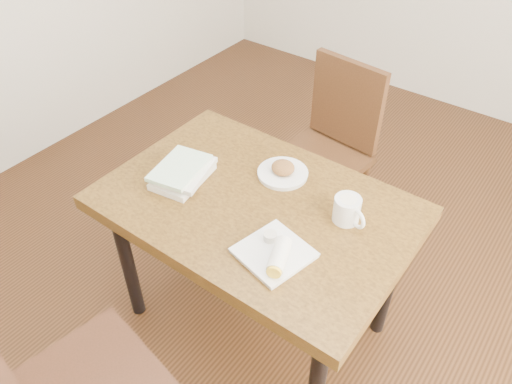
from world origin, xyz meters
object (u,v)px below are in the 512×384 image
Objects in this scene: book_stack at (183,173)px; table at (256,218)px; coffee_mug at (348,210)px; plate_scone at (283,171)px; plate_burrito at (275,253)px; chair_far at (330,141)px.

table is at bearing 11.11° from book_stack.
coffee_mug is 0.67m from book_stack.
plate_scone is 0.45m from plate_burrito.
book_stack is at bearing -168.89° from table.
coffee_mug is (0.32, 0.12, 0.14)m from table.
book_stack is at bearing -139.97° from plate_scone.
plate_scone and book_stack have the same top height.
book_stack is (-0.31, -0.26, 0.01)m from plate_scone.
plate_burrito is at bearing -13.36° from book_stack.
book_stack is (-0.64, -0.18, -0.02)m from coffee_mug.
table is 1.23× the size of chair_far.
chair_far is at bearing 99.13° from plate_scone.
plate_burrito is (0.22, -0.19, 0.11)m from table.
chair_far reaches higher than plate_scone.
book_stack is (-0.54, 0.13, 0.01)m from plate_burrito.
table is 4.42× the size of plate_burrito.
plate_burrito reaches higher than book_stack.
book_stack is (-0.21, -0.84, 0.23)m from chair_far.
table is at bearing -160.19° from coffee_mug.
plate_burrito is at bearing -71.44° from chair_far.
table is at bearing -82.41° from chair_far.
table is at bearing 139.45° from plate_burrito.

